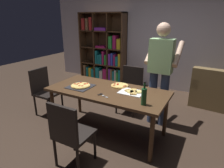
{
  "coord_description": "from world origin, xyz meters",
  "views": [
    {
      "loc": [
        1.43,
        -2.44,
        1.83
      ],
      "look_at": [
        0.0,
        0.15,
        0.8
      ],
      "focal_mm": 31.11,
      "sensor_mm": 36.0,
      "label": 1
    }
  ],
  "objects_px": {
    "pepperoni_pizza_on_tray": "(81,86)",
    "second_pizza_plain": "(120,86)",
    "person_serving_pizza": "(161,69)",
    "chair_left_end": "(44,89)",
    "chair_far_side": "(131,87)",
    "wine_bottle": "(144,96)",
    "kitchen_scissors": "(102,95)",
    "dining_table": "(107,94)",
    "bookshelf": "(104,52)",
    "chair_near_camera": "(70,132)"
  },
  "relations": [
    {
      "from": "pepperoni_pizza_on_tray",
      "to": "second_pizza_plain",
      "type": "bearing_deg",
      "value": 31.44
    },
    {
      "from": "pepperoni_pizza_on_tray",
      "to": "second_pizza_plain",
      "type": "relative_size",
      "value": 1.31
    },
    {
      "from": "person_serving_pizza",
      "to": "pepperoni_pizza_on_tray",
      "type": "distance_m",
      "value": 1.35
    },
    {
      "from": "chair_left_end",
      "to": "chair_far_side",
      "type": "bearing_deg",
      "value": 32.85
    },
    {
      "from": "wine_bottle",
      "to": "kitchen_scissors",
      "type": "bearing_deg",
      "value": 179.81
    },
    {
      "from": "dining_table",
      "to": "kitchen_scissors",
      "type": "xyz_separation_m",
      "value": [
        0.05,
        -0.24,
        0.08
      ]
    },
    {
      "from": "kitchen_scissors",
      "to": "dining_table",
      "type": "bearing_deg",
      "value": 101.09
    },
    {
      "from": "chair_far_side",
      "to": "person_serving_pizza",
      "type": "height_order",
      "value": "person_serving_pizza"
    },
    {
      "from": "bookshelf",
      "to": "person_serving_pizza",
      "type": "relative_size",
      "value": 1.11
    },
    {
      "from": "bookshelf",
      "to": "second_pizza_plain",
      "type": "xyz_separation_m",
      "value": [
        1.59,
        -2.14,
        -0.1
      ]
    },
    {
      "from": "chair_left_end",
      "to": "wine_bottle",
      "type": "xyz_separation_m",
      "value": [
        2.1,
        -0.24,
        0.36
      ]
    },
    {
      "from": "chair_left_end",
      "to": "bookshelf",
      "type": "height_order",
      "value": "bookshelf"
    },
    {
      "from": "person_serving_pizza",
      "to": "wine_bottle",
      "type": "xyz_separation_m",
      "value": [
        0.06,
        -0.94,
        -0.13
      ]
    },
    {
      "from": "person_serving_pizza",
      "to": "kitchen_scissors",
      "type": "bearing_deg",
      "value": -121.79
    },
    {
      "from": "dining_table",
      "to": "pepperoni_pizza_on_tray",
      "type": "xyz_separation_m",
      "value": [
        -0.45,
        -0.09,
        0.09
      ]
    },
    {
      "from": "bookshelf",
      "to": "chair_left_end",
      "type": "bearing_deg",
      "value": -88.04
    },
    {
      "from": "chair_far_side",
      "to": "chair_left_end",
      "type": "height_order",
      "value": "same"
    },
    {
      "from": "chair_left_end",
      "to": "pepperoni_pizza_on_tray",
      "type": "height_order",
      "value": "chair_left_end"
    },
    {
      "from": "chair_left_end",
      "to": "wine_bottle",
      "type": "height_order",
      "value": "wine_bottle"
    },
    {
      "from": "chair_left_end",
      "to": "kitchen_scissors",
      "type": "xyz_separation_m",
      "value": [
        1.47,
        -0.24,
        0.24
      ]
    },
    {
      "from": "dining_table",
      "to": "second_pizza_plain",
      "type": "bearing_deg",
      "value": 68.8
    },
    {
      "from": "bookshelf",
      "to": "pepperoni_pizza_on_tray",
      "type": "relative_size",
      "value": 5.23
    },
    {
      "from": "chair_left_end",
      "to": "second_pizza_plain",
      "type": "relative_size",
      "value": 3.16
    },
    {
      "from": "chair_near_camera",
      "to": "second_pizza_plain",
      "type": "xyz_separation_m",
      "value": [
        0.09,
        1.16,
        0.25
      ]
    },
    {
      "from": "dining_table",
      "to": "second_pizza_plain",
      "type": "relative_size",
      "value": 6.55
    },
    {
      "from": "pepperoni_pizza_on_tray",
      "to": "kitchen_scissors",
      "type": "distance_m",
      "value": 0.52
    },
    {
      "from": "chair_near_camera",
      "to": "chair_left_end",
      "type": "distance_m",
      "value": 1.69
    },
    {
      "from": "dining_table",
      "to": "chair_left_end",
      "type": "xyz_separation_m",
      "value": [
        -1.42,
        0.0,
        -0.17
      ]
    },
    {
      "from": "chair_near_camera",
      "to": "bookshelf",
      "type": "bearing_deg",
      "value": 114.49
    },
    {
      "from": "chair_left_end",
      "to": "wine_bottle",
      "type": "bearing_deg",
      "value": -6.5
    },
    {
      "from": "chair_far_side",
      "to": "bookshelf",
      "type": "bearing_deg",
      "value": 135.77
    },
    {
      "from": "dining_table",
      "to": "person_serving_pizza",
      "type": "bearing_deg",
      "value": 48.07
    },
    {
      "from": "chair_left_end",
      "to": "person_serving_pizza",
      "type": "distance_m",
      "value": 2.21
    },
    {
      "from": "dining_table",
      "to": "chair_left_end",
      "type": "bearing_deg",
      "value": 180.0
    },
    {
      "from": "pepperoni_pizza_on_tray",
      "to": "chair_near_camera",
      "type": "bearing_deg",
      "value": -61.31
    },
    {
      "from": "chair_near_camera",
      "to": "chair_far_side",
      "type": "bearing_deg",
      "value": 90.0
    },
    {
      "from": "chair_near_camera",
      "to": "person_serving_pizza",
      "type": "distance_m",
      "value": 1.8
    },
    {
      "from": "dining_table",
      "to": "chair_near_camera",
      "type": "relative_size",
      "value": 2.07
    },
    {
      "from": "bookshelf",
      "to": "dining_table",
      "type": "bearing_deg",
      "value": -57.74
    },
    {
      "from": "dining_table",
      "to": "kitchen_scissors",
      "type": "height_order",
      "value": "kitchen_scissors"
    },
    {
      "from": "wine_bottle",
      "to": "second_pizza_plain",
      "type": "bearing_deg",
      "value": 140.8
    },
    {
      "from": "chair_near_camera",
      "to": "kitchen_scissors",
      "type": "xyz_separation_m",
      "value": [
        0.05,
        0.68,
        0.24
      ]
    },
    {
      "from": "pepperoni_pizza_on_tray",
      "to": "second_pizza_plain",
      "type": "xyz_separation_m",
      "value": [
        0.54,
        0.33,
        -0.0
      ]
    },
    {
      "from": "second_pizza_plain",
      "to": "bookshelf",
      "type": "bearing_deg",
      "value": 126.72
    },
    {
      "from": "chair_left_end",
      "to": "pepperoni_pizza_on_tray",
      "type": "distance_m",
      "value": 1.0
    },
    {
      "from": "chair_far_side",
      "to": "chair_left_end",
      "type": "bearing_deg",
      "value": -147.15
    },
    {
      "from": "person_serving_pizza",
      "to": "wine_bottle",
      "type": "height_order",
      "value": "person_serving_pizza"
    },
    {
      "from": "dining_table",
      "to": "second_pizza_plain",
      "type": "xyz_separation_m",
      "value": [
        0.09,
        0.24,
        0.08
      ]
    },
    {
      "from": "chair_near_camera",
      "to": "second_pizza_plain",
      "type": "height_order",
      "value": "chair_near_camera"
    },
    {
      "from": "dining_table",
      "to": "chair_far_side",
      "type": "distance_m",
      "value": 0.93
    }
  ]
}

